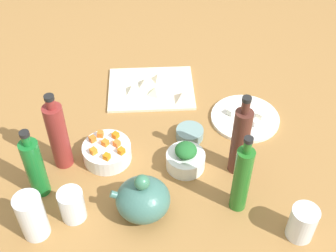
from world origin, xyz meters
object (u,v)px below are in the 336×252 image
bottle_2 (242,179)px  cutting_board (151,88)px  bowl_small_side (190,133)px  drinking_glass_2 (72,205)px  teapot (143,199)px  bottle_3 (240,141)px  bowl_carrots (107,152)px  bottle_1 (35,167)px  drinking_glass_1 (32,216)px  bowl_greens (186,161)px  drinking_glass_0 (302,223)px  plate_tofu (245,118)px  bottle_0 (58,135)px

bottle_2 → cutting_board: bearing=-63.1°
bowl_small_side → drinking_glass_2: size_ratio=0.90×
bottle_2 → teapot: bearing=5.4°
cutting_board → bottle_3: size_ratio=1.09×
bowl_carrots → bottle_1: size_ratio=0.63×
bowl_small_side → bottle_1: 50.73cm
drinking_glass_1 → drinking_glass_2: drinking_glass_1 is taller
bowl_greens → drinking_glass_2: size_ratio=1.20×
drinking_glass_2 → drinking_glass_0: bearing=174.9°
drinking_glass_0 → cutting_board: bearing=-55.7°
plate_tofu → bottle_3: (5.47, 22.37, 11.78)cm
bowl_carrots → drinking_glass_2: (7.10, 21.88, 2.33)cm
bottle_2 → plate_tofu: bearing=-100.2°
cutting_board → drinking_glass_1: 68.39cm
cutting_board → bottle_3: (-27.57, 38.43, 11.88)cm
teapot → drinking_glass_0: bearing=170.6°
cutting_board → bottle_0: (26.03, 36.22, 11.49)cm
plate_tofu → bottle_2: 38.49cm
drinking_glass_1 → plate_tofu: bearing=-143.8°
bowl_carrots → drinking_glass_1: drinking_glass_1 is taller
bowl_greens → bottle_3: size_ratio=0.42×
bottle_1 → drinking_glass_0: (-72.99, 14.42, -5.24)cm
plate_tofu → bowl_carrots: size_ratio=1.55×
bottle_0 → bottle_1: (4.75, 11.14, -1.49)cm
cutting_board → teapot: 55.07cm
cutting_board → bottle_3: 48.77cm
plate_tofu → drinking_glass_0: (-9.16, 45.73, 4.67)cm
bottle_2 → drinking_glass_1: size_ratio=1.87×
drinking_glass_2 → bottle_1: bearing=-38.7°
plate_tofu → bowl_carrots: 49.22cm
bowl_greens → bottle_2: bearing=134.8°
bottle_2 → bowl_greens: bearing=-45.2°
plate_tofu → drinking_glass_2: drinking_glass_2 is taller
drinking_glass_0 → drinking_glass_1: drinking_glass_1 is taller
bowl_carrots → bottle_1: bottle_1 is taller
cutting_board → drinking_glass_1: bearing=64.8°
bottle_0 → bowl_carrots: bearing=-172.1°
teapot → bottle_3: (-27.87, -16.36, 6.37)cm
teapot → bottle_0: size_ratio=0.61×
drinking_glass_1 → teapot: bearing=-166.8°
bowl_small_side → bottle_1: size_ratio=0.37×
bowl_greens → drinking_glass_2: drinking_glass_2 is taller
bowl_greens → bowl_small_side: size_ratio=1.33×
bowl_greens → bottle_1: (42.70, 9.79, 7.93)cm
plate_tofu → drinking_glass_2: size_ratio=2.34×
drinking_glass_0 → bottle_2: bearing=-31.2°
bottle_0 → bowl_greens: bearing=178.0°
bowl_greens → bottle_0: bearing=-2.0°
bottle_1 → drinking_glass_2: size_ratio=2.42×
drinking_glass_1 → drinking_glass_2: 10.98cm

